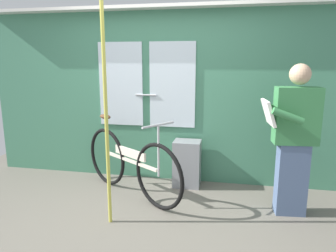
# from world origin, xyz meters

# --- Properties ---
(ground_plane) EXTENTS (5.86, 3.90, 0.04)m
(ground_plane) POSITION_xyz_m (0.00, 0.00, -0.02)
(ground_plane) COLOR #666056
(train_door_wall) EXTENTS (4.86, 0.28, 2.27)m
(train_door_wall) POSITION_xyz_m (-0.01, 1.14, 1.18)
(train_door_wall) COLOR #427F60
(train_door_wall) RESTS_ON ground_plane
(bicycle_near_door) EXTENTS (1.47, 1.02, 0.96)m
(bicycle_near_door) POSITION_xyz_m (-0.25, 0.50, 0.40)
(bicycle_near_door) COLOR black
(bicycle_near_door) RESTS_ON ground_plane
(passenger_reading_newspaper) EXTENTS (0.57, 0.49, 1.58)m
(passenger_reading_newspaper) POSITION_xyz_m (1.55, 0.39, 0.83)
(passenger_reading_newspaper) COLOR slate
(passenger_reading_newspaper) RESTS_ON ground_plane
(trash_bin_by_wall) EXTENTS (0.34, 0.28, 0.60)m
(trash_bin_by_wall) POSITION_xyz_m (0.38, 0.93, 0.30)
(trash_bin_by_wall) COLOR gray
(trash_bin_by_wall) RESTS_ON ground_plane
(handrail_pole) EXTENTS (0.04, 0.04, 2.23)m
(handrail_pole) POSITION_xyz_m (-0.25, -0.17, 1.11)
(handrail_pole) COLOR #C6C14C
(handrail_pole) RESTS_ON ground_plane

